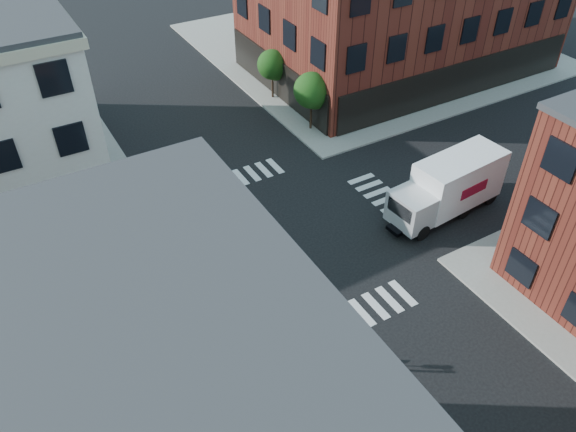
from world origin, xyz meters
The scene contains 8 objects.
ground centered at (0.00, 0.00, 0.00)m, with size 120.00×120.00×0.00m, color black.
sidewalk_ne centered at (21.00, 21.00, 0.07)m, with size 30.00×30.00×0.15m, color gray.
building_ne centered at (20.50, 16.00, 6.00)m, with size 25.00×16.00×12.00m, color #4D1913.
tree_near centered at (7.56, 9.98, 3.16)m, with size 2.69×2.69×4.49m.
tree_far centered at (7.56, 15.98, 2.87)m, with size 2.43×2.43×4.07m.
signal_pole centered at (-6.72, -6.68, 2.86)m, with size 1.29×1.24×4.60m.
box_truck centered at (9.46, -2.76, 1.92)m, with size 8.31×3.11×3.69m.
traffic_cone centered at (-2.86, -5.70, 0.36)m, with size 0.42×0.42×0.74m.
Camera 1 is at (-12.95, -21.75, 21.99)m, focal length 35.00 mm.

